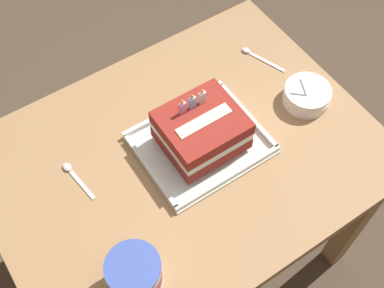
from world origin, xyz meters
TOP-DOWN VIEW (x-y plane):
  - ground_plane at (0.00, 0.00)m, footprint 8.00×8.00m
  - dining_table at (0.00, 0.00)m, footprint 1.04×0.78m
  - foil_tray at (0.06, 0.00)m, footprint 0.33×0.28m
  - birthday_cake at (0.06, 0.00)m, footprint 0.21×0.18m
  - bowl_stack at (0.39, -0.04)m, footprint 0.14×0.14m
  - ice_cream_tub at (-0.28, -0.23)m, footprint 0.12×0.12m
  - serving_spoon_near_tray at (0.38, 0.18)m, footprint 0.07×0.15m
  - serving_spoon_by_bowls at (-0.28, 0.12)m, footprint 0.03×0.14m

SIDE VIEW (x-z plane):
  - ground_plane at x=0.00m, z-range 0.00..0.00m
  - dining_table at x=0.00m, z-range 0.25..0.96m
  - serving_spoon_near_tray at x=0.38m, z-range 0.71..0.72m
  - serving_spoon_by_bowls at x=-0.28m, z-range 0.71..0.72m
  - foil_tray at x=0.06m, z-range 0.71..0.73m
  - bowl_stack at x=0.39m, z-range 0.69..0.79m
  - ice_cream_tub at x=-0.28m, z-range 0.71..0.83m
  - birthday_cake at x=0.06m, z-range 0.71..0.87m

